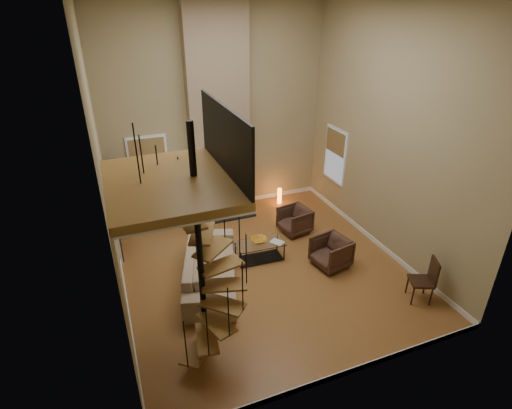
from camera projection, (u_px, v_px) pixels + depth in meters
name	position (u px, v px, depth m)	size (l,w,h in m)	color
ground	(262.00, 267.00, 9.16)	(6.00, 6.50, 0.01)	#AE7338
back_wall	(216.00, 113.00, 10.60)	(6.00, 0.02, 5.50)	tan
front_wall	(359.00, 231.00, 5.22)	(6.00, 0.02, 5.50)	tan
left_wall	(103.00, 174.00, 6.93)	(0.02, 6.50, 5.50)	tan
right_wall	(389.00, 135.00, 8.89)	(0.02, 6.50, 5.50)	tan
baseboard_back	(221.00, 204.00, 11.82)	(6.00, 0.02, 0.12)	white
baseboard_front	(339.00, 375.00, 6.45)	(6.00, 0.02, 0.12)	white
baseboard_left	(126.00, 296.00, 8.16)	(0.02, 6.50, 0.12)	white
baseboard_right	(372.00, 239.00, 10.11)	(0.02, 6.50, 0.12)	white
chimney_breast	(219.00, 115.00, 10.44)	(1.60, 0.38, 5.50)	#947D60
hearth	(228.00, 215.00, 11.28)	(1.50, 0.60, 0.04)	black
firebox	(224.00, 194.00, 11.28)	(0.95, 0.02, 0.72)	black
mantel	(224.00, 176.00, 10.94)	(1.70, 0.18, 0.06)	white
mirror_frame	(222.00, 147.00, 10.63)	(0.94, 0.94, 0.10)	black
mirror_disc	(222.00, 147.00, 10.63)	(0.80, 0.80, 0.01)	white
vase_left	(204.00, 173.00, 10.72)	(0.24, 0.24, 0.25)	black
vase_right	(244.00, 168.00, 11.11)	(0.20, 0.20, 0.21)	#185450
window_back	(149.00, 163.00, 10.47)	(1.02, 0.06, 1.52)	white
window_right	(335.00, 154.00, 11.05)	(0.06, 1.02, 1.52)	white
entry_door	(114.00, 214.00, 9.21)	(0.10, 1.05, 2.16)	white
loft	(176.00, 178.00, 5.53)	(1.70, 2.20, 1.09)	olive
spiral_stair	(201.00, 261.00, 6.28)	(1.47, 1.47, 4.06)	black
hutch	(118.00, 198.00, 10.15)	(0.38, 0.81, 1.82)	black
sofa	(210.00, 266.00, 8.51)	(2.61, 1.02, 0.76)	tan
armchair_near	(297.00, 219.00, 10.39)	(0.71, 0.73, 0.66)	#482C21
armchair_far	(333.00, 251.00, 9.08)	(0.74, 0.76, 0.69)	#482C21
coffee_table	(260.00, 249.00, 9.29)	(1.16, 0.62, 0.44)	silver
bowl	(259.00, 240.00, 9.24)	(0.37, 0.37, 0.09)	orange
book	(276.00, 243.00, 9.20)	(0.22, 0.29, 0.03)	gray
floor_lamp	(193.00, 185.00, 9.76)	(0.43, 0.43, 1.76)	black
accent_lamp	(279.00, 196.00, 11.88)	(0.13, 0.13, 0.46)	orange
side_chair	(426.00, 278.00, 7.93)	(0.57, 0.56, 0.95)	black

